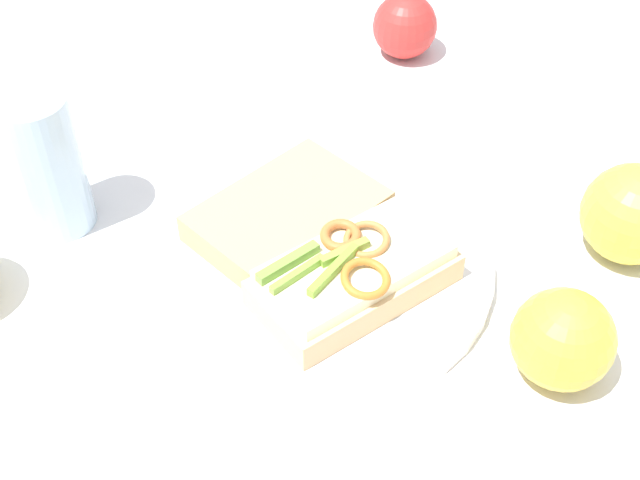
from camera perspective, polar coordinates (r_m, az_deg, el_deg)
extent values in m
plane|color=silver|center=(0.69, 0.00, -1.93)|extent=(2.00, 2.00, 0.00)
cylinder|color=white|center=(0.68, 0.00, -1.57)|extent=(0.28, 0.28, 0.01)
cube|color=#E5C18C|center=(0.65, 2.36, -2.73)|extent=(0.10, 0.16, 0.02)
cube|color=#F3EBC0|center=(0.63, 2.40, -1.61)|extent=(0.09, 0.15, 0.01)
torus|color=#B86B33|center=(0.64, 1.40, 0.31)|extent=(0.05, 0.05, 0.01)
torus|color=#BC763C|center=(0.64, 3.16, 0.04)|extent=(0.05, 0.05, 0.01)
torus|color=#BE7329|center=(0.61, 3.25, -2.55)|extent=(0.05, 0.05, 0.01)
cube|color=#83A93D|center=(0.63, 1.44, -0.91)|extent=(0.01, 0.04, 0.01)
cube|color=#75A73E|center=(0.62, -2.17, -1.53)|extent=(0.02, 0.06, 0.01)
cube|color=#7AA43C|center=(0.61, -1.52, -2.32)|extent=(0.02, 0.05, 0.01)
cube|color=#7AAF37|center=(0.62, 0.91, -2.03)|extent=(0.03, 0.06, 0.01)
cube|color=tan|center=(0.70, -2.18, 1.64)|extent=(0.14, 0.17, 0.03)
sphere|color=gold|center=(0.62, 16.07, -6.47)|extent=(0.10, 0.10, 0.07)
sphere|color=gold|center=(0.72, 20.36, 1.67)|extent=(0.09, 0.09, 0.08)
sphere|color=red|center=(0.93, 5.75, 14.19)|extent=(0.09, 0.09, 0.07)
cylinder|color=silver|center=(0.72, -18.07, 4.91)|extent=(0.06, 0.06, 0.13)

